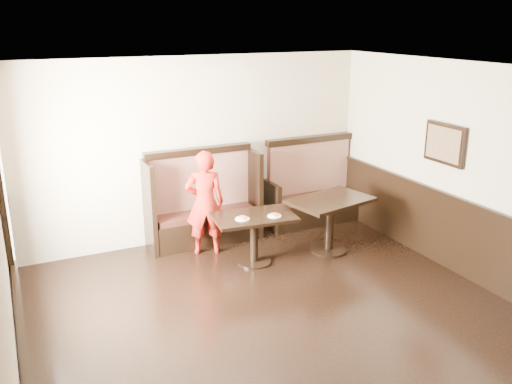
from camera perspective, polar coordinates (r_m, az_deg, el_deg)
ground at (r=5.89m, az=6.16°, el=-16.33°), size 7.00×7.00×0.00m
room_shell at (r=5.63m, az=2.23°, el=-10.04°), size 7.00×7.00×7.00m
booth_main at (r=8.34m, az=-5.62°, el=-1.72°), size 1.75×0.72×1.45m
booth_neighbor at (r=9.16m, az=5.91°, el=-0.24°), size 1.65×0.72×1.45m
table_main at (r=7.53m, az=-0.21°, el=-3.67°), size 1.19×0.82×0.71m
table_neighbor at (r=7.97m, az=7.78°, el=-2.12°), size 1.30×0.99×0.81m
child at (r=7.81m, az=-5.40°, el=-1.16°), size 0.65×0.52×1.55m
pizza_plate_left at (r=7.33m, az=-1.44°, el=-2.78°), size 0.20×0.20×0.04m
pizza_plate_right at (r=7.44m, az=1.94°, el=-2.47°), size 0.19×0.19×0.04m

